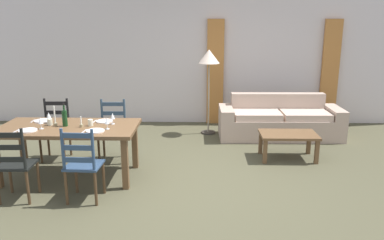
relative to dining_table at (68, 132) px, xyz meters
name	(u,v)px	position (x,y,z in m)	size (l,w,h in m)	color
ground_plane	(181,182)	(1.57, -0.14, -0.67)	(9.60, 9.60, 0.02)	#484531
wall_far	(189,60)	(1.57, 3.16, 0.69)	(9.60, 0.16, 2.70)	beige
curtain_panel_left	(215,73)	(2.14, 3.02, 0.44)	(0.35, 0.08, 2.20)	#B27135
curtain_panel_right	(330,73)	(4.54, 3.02, 0.44)	(0.35, 0.08, 2.20)	#B27135
dining_table	(68,132)	(0.00, 0.00, 0.00)	(1.90, 0.96, 0.75)	brown
dining_chair_near_left	(15,164)	(-0.42, -0.75, -0.19)	(0.43, 0.42, 0.96)	black
dining_chair_near_right	(83,164)	(0.41, -0.74, -0.19)	(0.43, 0.42, 0.96)	navy
dining_chair_far_left	(56,129)	(-0.48, 0.77, -0.19)	(0.43, 0.42, 0.96)	black
dining_chair_far_right	(113,130)	(0.44, 0.74, -0.19)	(0.43, 0.41, 0.96)	#2F4354
dinner_plate_near_left	(28,130)	(-0.45, -0.25, 0.10)	(0.24, 0.24, 0.02)	white
fork_near_left	(17,131)	(-0.60, -0.25, 0.09)	(0.02, 0.17, 0.01)	silver
dinner_plate_near_right	(95,131)	(0.45, -0.25, 0.10)	(0.24, 0.24, 0.02)	white
fork_near_right	(84,131)	(0.30, -0.25, 0.09)	(0.02, 0.17, 0.01)	silver
dinner_plate_far_left	(43,121)	(-0.45, 0.25, 0.10)	(0.24, 0.24, 0.02)	white
fork_far_left	(33,121)	(-0.60, 0.25, 0.09)	(0.02, 0.17, 0.01)	silver
dinner_plate_far_right	(105,121)	(0.45, 0.25, 0.10)	(0.24, 0.24, 0.02)	white
fork_far_right	(94,122)	(0.30, 0.25, 0.09)	(0.02, 0.17, 0.01)	silver
wine_bottle	(65,118)	(-0.04, 0.01, 0.20)	(0.07, 0.07, 0.32)	#143819
wine_glass_near_left	(40,121)	(-0.31, -0.15, 0.20)	(0.06, 0.06, 0.16)	white
wine_glass_near_right	(107,121)	(0.58, -0.13, 0.20)	(0.06, 0.06, 0.16)	white
wine_glass_far_left	(49,116)	(-0.31, 0.15, 0.20)	(0.06, 0.06, 0.16)	white
wine_glass_far_right	(113,116)	(0.60, 0.13, 0.20)	(0.06, 0.06, 0.16)	white
coffee_cup_primary	(90,123)	(0.31, 0.03, 0.13)	(0.07, 0.07, 0.09)	beige
coffee_cup_secondary	(50,122)	(-0.27, 0.05, 0.13)	(0.07, 0.07, 0.09)	beige
candle_tall	(55,120)	(-0.18, 0.02, 0.17)	(0.05, 0.05, 0.28)	#998C66
candle_short	(81,124)	(0.20, -0.04, 0.13)	(0.05, 0.05, 0.15)	#998C66
couch	(279,122)	(3.34, 2.05, -0.37)	(2.29, 0.84, 0.80)	tan
coffee_table	(288,137)	(3.24, 0.83, -0.31)	(0.90, 0.56, 0.42)	brown
standing_lamp	(209,62)	(1.99, 2.23, 0.75)	(0.40, 0.40, 1.64)	#332D28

